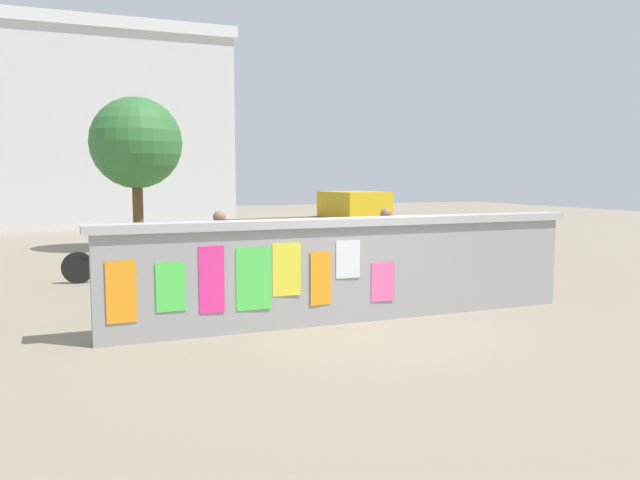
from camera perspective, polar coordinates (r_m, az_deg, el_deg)
The scene contains 10 objects.
ground at distance 17.32m, azimuth -8.47°, elevation -1.66°, with size 60.00×60.00×0.00m, color gray.
poster_wall at distance 9.70m, azimuth 2.95°, elevation -2.54°, with size 7.76×0.42×1.58m.
auto_rickshaw_truck at distance 14.64m, azimuth -0.19°, elevation 0.60°, with size 3.76×1.94×1.85m.
motorcycle at distance 12.55m, azimuth -13.36°, elevation -2.43°, with size 1.89×0.58×0.87m.
bicycle_near at distance 10.55m, azimuth -2.62°, elevation -4.35°, with size 1.68×0.50×0.95m.
bicycle_far at distance 14.05m, azimuth -18.73°, elevation -2.12°, with size 1.71×0.44×0.95m.
person_walking at distance 11.13m, azimuth -8.98°, elevation -0.65°, with size 0.46×0.46×1.62m.
person_bystander at distance 11.99m, azimuth 5.92°, elevation -0.16°, with size 0.38×0.38×1.62m.
tree_roadside at distance 19.78m, azimuth -16.16°, elevation 8.31°, with size 2.70×2.70×4.55m.
building_background at distance 30.47m, azimuth -18.18°, elevation 9.54°, with size 10.35×5.28×8.73m.
Camera 1 is at (-4.14, -8.67, 2.21)m, focal length 35.69 mm.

